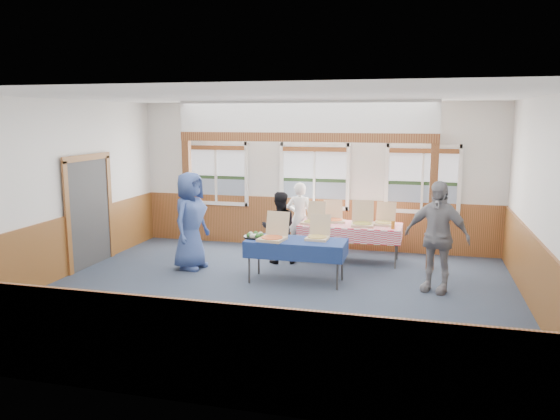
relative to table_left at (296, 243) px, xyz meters
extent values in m
plane|color=#2C3247|center=(-0.20, -0.83, -0.70)|extent=(8.00, 8.00, 0.00)
plane|color=white|center=(-0.20, -0.83, 2.50)|extent=(8.00, 8.00, 0.00)
plane|color=silver|center=(-0.20, 2.67, 0.90)|extent=(8.00, 0.00, 8.00)
plane|color=silver|center=(-0.20, -4.33, 0.90)|extent=(8.00, 0.00, 8.00)
plane|color=silver|center=(-4.20, -0.83, 0.90)|extent=(0.00, 8.00, 8.00)
plane|color=silver|center=(3.80, -0.83, 0.90)|extent=(0.00, 8.00, 8.00)
cube|color=brown|center=(-0.20, 2.64, -0.15)|extent=(7.98, 0.05, 1.10)
cube|color=brown|center=(-0.20, -4.31, -0.15)|extent=(7.98, 0.05, 1.10)
cube|color=brown|center=(-4.17, -0.83, -0.15)|extent=(0.05, 6.98, 1.10)
cube|color=brown|center=(3.78, -0.83, -0.15)|extent=(0.05, 6.98, 1.10)
cube|color=#343434|center=(-4.16, 0.07, 0.35)|extent=(0.06, 1.30, 2.10)
cube|color=white|center=(-2.50, 2.61, 0.21)|extent=(1.52, 0.05, 0.08)
cube|color=white|center=(-2.50, 2.61, 1.59)|extent=(1.52, 0.05, 0.08)
cube|color=white|center=(-3.24, 2.61, 0.90)|extent=(0.08, 0.05, 1.46)
cube|color=white|center=(-1.76, 2.61, 0.90)|extent=(0.08, 0.05, 1.46)
cube|color=white|center=(-2.50, 2.61, 0.90)|extent=(0.05, 0.05, 1.30)
cube|color=slate|center=(-2.50, 2.65, 0.51)|extent=(1.40, 0.02, 0.52)
cube|color=#1F341A|center=(-2.50, 2.65, 0.81)|extent=(1.40, 0.02, 0.08)
cube|color=silver|center=(-2.50, 2.65, 1.20)|extent=(1.40, 0.02, 0.70)
cube|color=brown|center=(-2.50, 2.59, 1.49)|extent=(1.40, 0.07, 0.10)
cube|color=white|center=(-0.20, 2.61, 0.21)|extent=(1.52, 0.05, 0.08)
cube|color=white|center=(-0.20, 2.61, 1.59)|extent=(1.52, 0.05, 0.08)
cube|color=white|center=(-0.94, 2.61, 0.90)|extent=(0.08, 0.05, 1.46)
cube|color=white|center=(0.54, 2.61, 0.90)|extent=(0.08, 0.05, 1.46)
cube|color=white|center=(-0.20, 2.61, 0.90)|extent=(0.05, 0.05, 1.30)
cube|color=slate|center=(-0.20, 2.65, 0.51)|extent=(1.40, 0.02, 0.52)
cube|color=#1F341A|center=(-0.20, 2.65, 0.81)|extent=(1.40, 0.02, 0.08)
cube|color=silver|center=(-0.20, 2.65, 1.20)|extent=(1.40, 0.02, 0.70)
cube|color=brown|center=(-0.20, 2.59, 1.49)|extent=(1.40, 0.07, 0.10)
cube|color=white|center=(2.10, 2.61, 0.21)|extent=(1.52, 0.05, 0.08)
cube|color=white|center=(2.10, 2.61, 1.59)|extent=(1.52, 0.05, 0.08)
cube|color=white|center=(1.36, 2.61, 0.90)|extent=(0.08, 0.05, 1.46)
cube|color=white|center=(2.84, 2.61, 0.90)|extent=(0.08, 0.05, 1.46)
cube|color=white|center=(2.10, 2.61, 0.90)|extent=(0.05, 0.05, 1.30)
cube|color=slate|center=(2.10, 2.65, 0.51)|extent=(1.40, 0.02, 0.52)
cube|color=#1F341A|center=(2.10, 2.65, 0.81)|extent=(1.40, 0.02, 0.08)
cube|color=silver|center=(2.10, 2.65, 1.20)|extent=(1.40, 0.02, 0.70)
cube|color=brown|center=(2.10, 2.59, 1.49)|extent=(1.40, 0.07, 0.10)
cube|color=#5E2B15|center=(-2.70, 1.47, 0.50)|extent=(0.15, 0.15, 2.40)
cube|color=#5E2B15|center=(2.30, 1.47, 0.50)|extent=(0.15, 0.15, 2.40)
cube|color=#5E2B15|center=(-0.20, 1.47, 1.79)|extent=(5.15, 0.18, 0.18)
cylinder|color=#343434|center=(-0.78, -0.29, -0.33)|extent=(0.04, 0.04, 0.73)
cylinder|color=#343434|center=(-0.78, 0.29, -0.33)|extent=(0.04, 0.04, 0.73)
cylinder|color=#343434|center=(0.78, -0.29, -0.33)|extent=(0.04, 0.04, 0.73)
cylinder|color=#343434|center=(0.78, 0.29, -0.33)|extent=(0.04, 0.04, 0.73)
cube|color=#343434|center=(0.00, 0.00, 0.04)|extent=(1.78, 1.00, 0.03)
cube|color=navy|center=(0.00, 0.00, 0.06)|extent=(1.85, 1.07, 0.01)
cube|color=navy|center=(0.00, -0.38, -0.09)|extent=(1.71, 0.34, 0.28)
cube|color=navy|center=(0.00, 0.38, -0.09)|extent=(1.71, 0.34, 0.28)
cylinder|color=#343434|center=(-0.18, 1.30, -0.33)|extent=(0.04, 0.04, 0.73)
cylinder|color=#343434|center=(-0.18, 2.00, -0.33)|extent=(0.04, 0.04, 0.73)
cylinder|color=#343434|center=(1.66, 1.30, -0.33)|extent=(0.04, 0.04, 0.73)
cylinder|color=#343434|center=(1.66, 2.00, -0.33)|extent=(0.04, 0.04, 0.73)
cube|color=#343434|center=(0.74, 1.65, 0.04)|extent=(2.09, 1.19, 0.03)
cube|color=red|center=(0.74, 1.65, 0.06)|extent=(2.16, 1.26, 0.01)
cube|color=red|center=(0.74, 1.21, -0.09)|extent=(1.99, 0.41, 0.28)
cube|color=red|center=(0.74, 2.09, -0.09)|extent=(1.99, 0.41, 0.28)
cube|color=tan|center=(-0.40, -0.15, 0.09)|extent=(0.48, 0.48, 0.05)
cylinder|color=orange|center=(-0.40, -0.15, 0.12)|extent=(0.42, 0.42, 0.01)
cube|color=tan|center=(-0.37, 0.11, 0.32)|extent=(0.44, 0.16, 0.42)
cube|color=tan|center=(0.35, 0.12, 0.08)|extent=(0.39, 0.39, 0.04)
cylinder|color=#D5CA62|center=(0.35, 0.12, 0.11)|extent=(0.34, 0.34, 0.01)
cube|color=tan|center=(0.36, 0.35, 0.29)|extent=(0.38, 0.11, 0.37)
cube|color=tan|center=(-0.01, 1.51, 0.08)|extent=(0.45, 0.45, 0.04)
cylinder|color=gold|center=(-0.01, 1.51, 0.11)|extent=(0.39, 0.39, 0.01)
cube|color=tan|center=(0.03, 1.74, 0.29)|extent=(0.40, 0.16, 0.38)
cube|color=tan|center=(0.39, 1.80, 0.08)|extent=(0.48, 0.48, 0.04)
cylinder|color=orange|center=(0.39, 1.80, 0.11)|extent=(0.42, 0.42, 0.01)
cube|color=tan|center=(0.32, 2.03, 0.29)|extent=(0.40, 0.19, 0.38)
cube|color=tan|center=(0.99, 1.53, 0.09)|extent=(0.47, 0.47, 0.05)
cylinder|color=gold|center=(0.99, 1.53, 0.12)|extent=(0.41, 0.41, 0.01)
cube|color=tan|center=(0.96, 1.79, 0.32)|extent=(0.44, 0.14, 0.42)
cube|color=tan|center=(1.39, 1.75, 0.08)|extent=(0.43, 0.43, 0.04)
cylinder|color=#D5CA62|center=(1.39, 1.75, 0.11)|extent=(0.38, 0.38, 0.01)
cube|color=tan|center=(1.42, 1.99, 0.30)|extent=(0.40, 0.14, 0.38)
cylinder|color=black|center=(-0.75, 0.00, 0.08)|extent=(0.42, 0.42, 0.03)
cylinder|color=white|center=(-0.75, 0.00, 0.10)|extent=(0.09, 0.09, 0.04)
sphere|color=#2F5F24|center=(-0.63, 0.00, 0.11)|extent=(0.09, 0.09, 0.09)
sphere|color=beige|center=(-0.68, 0.09, 0.11)|extent=(0.09, 0.09, 0.09)
sphere|color=#2F5F24|center=(-0.78, 0.11, 0.11)|extent=(0.09, 0.09, 0.09)
sphere|color=beige|center=(-0.85, 0.05, 0.11)|extent=(0.09, 0.09, 0.09)
sphere|color=#2F5F24|center=(-0.85, -0.05, 0.11)|extent=(0.09, 0.09, 0.09)
sphere|color=beige|center=(-0.78, -0.11, 0.11)|extent=(0.09, 0.09, 0.09)
sphere|color=#2F5F24|center=(-0.68, -0.09, 0.11)|extent=(0.09, 0.09, 0.09)
cylinder|color=#A9671C|center=(1.59, 1.40, 0.14)|extent=(0.07, 0.07, 0.15)
imported|color=white|center=(-0.41, 2.11, 0.06)|extent=(0.57, 0.39, 1.52)
imported|color=black|center=(-0.62, 1.17, 0.02)|extent=(0.82, 0.72, 1.43)
imported|color=#344A84|center=(-2.15, 0.34, 0.24)|extent=(0.72, 0.99, 1.87)
imported|color=gray|center=(2.36, 0.08, 0.23)|extent=(1.18, 0.80, 1.86)
camera|label=1|loc=(2.07, -9.09, 2.19)|focal=35.00mm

